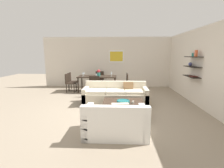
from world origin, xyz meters
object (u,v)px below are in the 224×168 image
Objects in this scene: dining_chair_right_near at (125,82)px; dining_chair_left_near at (69,82)px; sofa_beige at (116,96)px; wine_glass_right_far at (111,73)px; wine_glass_head at (98,73)px; centerpiece_vase at (99,73)px; dining_chair_right_far at (125,81)px; wine_glass_foot at (96,75)px; coffee_table at (123,108)px; wine_glass_left_near at (83,74)px; loveseat_white at (116,122)px; dining_chair_left_far at (72,80)px; wine_glass_right_near at (111,74)px; decorative_bowl at (123,101)px; dining_chair_head at (100,78)px; candle_jar at (133,102)px; dining_table at (97,78)px; wine_glass_left_far at (84,73)px; dining_chair_foot at (95,84)px.

dining_chair_right_near is 2.64m from dining_chair_left_near.
sofa_beige is 12.14× the size of wine_glass_right_far.
centerpiece_vase is at bearing -80.30° from wine_glass_head.
wine_glass_head is (-1.32, 0.19, 0.34)m from dining_chair_right_far.
wine_glass_foot reaches higher than dining_chair_left_near.
sofa_beige is 1.89× the size of coffee_table.
loveseat_white is at bearing -68.43° from wine_glass_left_near.
sofa_beige is at bearing -100.56° from dining_chair_right_far.
dining_chair_left_far is (-2.49, 3.25, 0.31)m from coffee_table.
wine_glass_right_near is at bearing 97.65° from sofa_beige.
decorative_bowl is at bearing 80.87° from loveseat_white.
dining_chair_head is at bearing 106.73° from coffee_table.
candle_jar is 2.95m from dining_chair_right_near.
wine_glass_left_far is at bearing 170.68° from dining_table.
dining_chair_right_near is at bearing -90.00° from dining_chair_right_far.
dining_chair_right_near is (-0.14, 2.94, 0.09)m from candle_jar.
wine_glass_right_far reaches higher than dining_chair_left_far.
sofa_beige is 14.25× the size of wine_glass_foot.
wine_glass_left_far is at bearing 171.07° from dining_chair_right_near.
dining_chair_right_far is 5.41× the size of wine_glass_left_far.
wine_glass_right_far is at bearing 9.32° from wine_glass_left_near.
coffee_table is 3.32m from centerpiece_vase.
coffee_table is 3.86× the size of centerpiece_vase.
dining_table is (-0.98, 4.30, 0.39)m from loveseat_white.
centerpiece_vase is at bearing -8.30° from dining_chair_left_far.
dining_chair_foot is 1.00× the size of dining_chair_right_near.
dining_chair_right_far is at bearing 8.72° from dining_table.
dining_chair_foot is 5.24× the size of wine_glass_left_near.
wine_glass_left_far is (-1.65, 4.41, 0.57)m from loveseat_white.
wine_glass_foot is at bearing -157.67° from wine_glass_right_near.
dining_chair_foot reaches higher than decorative_bowl.
dining_chair_head is 0.58m from wine_glass_head.
loveseat_white is 1.59× the size of dining_chair_head.
wine_glass_right_near reaches higher than dining_chair_left_far.
dining_chair_left_far reaches higher than decorative_bowl.
wine_glass_left_near is at bearing -170.68° from wine_glass_right_far.
candle_jar is 0.08× the size of dining_chair_head.
loveseat_white is 4.07m from wine_glass_foot.
wine_glass_left_near reaches higher than dining_chair_left_near.
dining_chair_right_far is (0.40, 2.13, 0.21)m from sofa_beige.
coffee_table is 7.28× the size of wine_glass_left_near.
loveseat_white is 4.11m from dining_chair_right_near.
centerpiece_vase is at bearing 80.30° from wine_glass_foot.
wine_glass_left_near is 1.21× the size of wine_glass_head.
dining_table is at bearing -90.00° from dining_chair_head.
dining_chair_left_near is (-2.49, 2.86, 0.09)m from decorative_bowl.
loveseat_white is at bearing -112.83° from candle_jar.
wine_glass_left_near reaches higher than dining_chair_head.
dining_chair_left_near is at bearing -155.83° from wine_glass_head.
wine_glass_right_near is at bearing 22.33° from wine_glass_foot.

